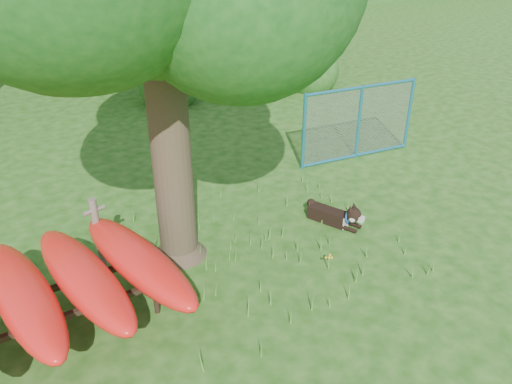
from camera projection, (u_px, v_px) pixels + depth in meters
ground at (287, 288)px, 7.33m from camera, size 80.00×80.00×0.00m
wooden_post at (98, 233)px, 7.46m from camera, size 0.33×0.14×1.22m
kayak_rack at (55, 287)px, 6.23m from camera, size 3.10×2.77×0.94m
husky_dog at (337, 215)px, 8.82m from camera, size 0.60×1.11×0.51m
fence_section at (359, 123)px, 11.07m from camera, size 2.87×0.42×2.81m
wildflower_clump at (329, 258)px, 7.64m from camera, size 0.12×0.10×0.26m
shrub_right at (310, 88)px, 16.35m from camera, size 1.80×1.80×1.80m
shrub_mid at (170, 103)px, 15.01m from camera, size 1.80×1.80×1.80m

